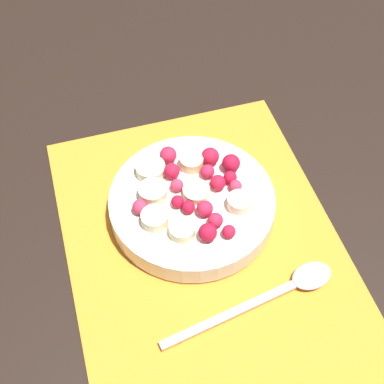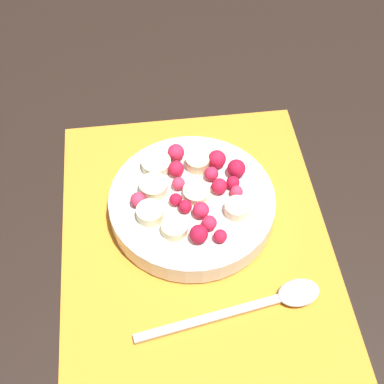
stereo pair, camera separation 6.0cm
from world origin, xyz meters
TOP-DOWN VIEW (x-y plane):
  - ground_plane at (0.00, 0.00)m, footprint 3.00×3.00m
  - placemat at (0.00, 0.00)m, footprint 0.45×0.30m
  - fruit_bowl at (-0.07, -0.00)m, footprint 0.19×0.19m
  - spoon at (0.05, 0.07)m, footprint 0.05×0.20m

SIDE VIEW (x-z plane):
  - ground_plane at x=0.00m, z-range 0.00..0.00m
  - placemat at x=0.00m, z-range 0.00..0.01m
  - spoon at x=0.05m, z-range 0.01..0.01m
  - fruit_bowl at x=-0.07m, z-range 0.00..0.05m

